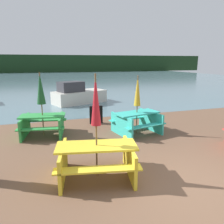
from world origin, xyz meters
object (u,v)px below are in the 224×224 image
at_px(umbrella_darkgreen, 40,89).
at_px(signboard, 96,115).
at_px(picnic_table_yellow, 97,157).
at_px(picnic_table_green, 43,123).
at_px(umbrella_crimson, 96,101).
at_px(boat, 78,95).
at_px(picnic_table_teal, 137,121).
at_px(umbrella_gold, 137,91).

relative_size(umbrella_darkgreen, signboard, 2.95).
xyz_separation_m(picnic_table_yellow, umbrella_darkgreen, (-1.14, 3.32, 1.20)).
distance_m(umbrella_darkgreen, signboard, 2.66).
bearing_deg(picnic_table_green, umbrella_crimson, -71.07).
relative_size(picnic_table_yellow, picnic_table_green, 1.16).
height_order(umbrella_crimson, boat, umbrella_crimson).
distance_m(picnic_table_yellow, picnic_table_teal, 3.34).
distance_m(picnic_table_teal, umbrella_darkgreen, 3.55).
distance_m(picnic_table_yellow, umbrella_darkgreen, 3.71).
bearing_deg(picnic_table_yellow, picnic_table_green, 108.93).
xyz_separation_m(picnic_table_yellow, picnic_table_teal, (2.11, 2.59, -0.00)).
height_order(picnic_table_teal, umbrella_gold, umbrella_gold).
bearing_deg(picnic_table_yellow, umbrella_crimson, 0.00).
height_order(umbrella_gold, boat, umbrella_gold).
relative_size(picnic_table_green, umbrella_gold, 0.83).
xyz_separation_m(picnic_table_yellow, signboard, (0.99, 4.25, -0.09)).
height_order(picnic_table_yellow, umbrella_crimson, umbrella_crimson).
bearing_deg(umbrella_darkgreen, picnic_table_yellow, -71.07).
xyz_separation_m(umbrella_crimson, signboard, (0.99, 4.25, -1.37)).
distance_m(umbrella_crimson, umbrella_gold, 3.35).
bearing_deg(umbrella_gold, signboard, 123.93).
relative_size(picnic_table_yellow, umbrella_crimson, 0.86).
xyz_separation_m(umbrella_darkgreen, umbrella_gold, (3.25, -0.73, -0.12)).
bearing_deg(signboard, boat, 90.27).
distance_m(picnic_table_green, umbrella_gold, 3.51).
xyz_separation_m(picnic_table_yellow, picnic_table_green, (-1.14, 3.32, -0.02)).
height_order(umbrella_crimson, umbrella_gold, umbrella_crimson).
bearing_deg(umbrella_crimson, umbrella_gold, 50.74).
relative_size(picnic_table_yellow, umbrella_gold, 0.96).
bearing_deg(umbrella_gold, picnic_table_teal, 90.00).
height_order(picnic_table_yellow, picnic_table_green, picnic_table_yellow).
distance_m(umbrella_darkgreen, boat, 6.19).
height_order(picnic_table_green, umbrella_darkgreen, umbrella_darkgreen).
distance_m(picnic_table_green, umbrella_darkgreen, 1.22).
relative_size(picnic_table_teal, signboard, 2.44).
bearing_deg(signboard, picnic_table_yellow, -103.14).
height_order(picnic_table_teal, picnic_table_green, picnic_table_teal).
xyz_separation_m(umbrella_crimson, umbrella_gold, (2.11, 2.59, -0.21)).
bearing_deg(picnic_table_yellow, umbrella_gold, 50.74).
bearing_deg(picnic_table_green, boat, 69.71).
height_order(umbrella_darkgreen, signboard, umbrella_darkgreen).
bearing_deg(picnic_table_yellow, umbrella_darkgreen, 108.93).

